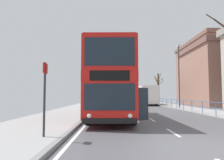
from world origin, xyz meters
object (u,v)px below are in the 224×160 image
background_building_01 (210,72)px  background_bus_far_lane (144,95)px  bus_stop_sign_near (44,90)px  bare_tree_far_01 (157,88)px  double_decker_bus_main (110,84)px  street_lamp_far_side (178,71)px

background_building_01 → background_bus_far_lane: bearing=-152.6°
bus_stop_sign_near → background_building_01: bearing=58.4°
bare_tree_far_01 → background_building_01: background_building_01 is taller
bus_stop_sign_near → bare_tree_far_01: size_ratio=0.48×
background_bus_far_lane → bus_stop_sign_near: bearing=-105.1°
double_decker_bus_main → background_building_01: background_building_01 is taller
double_decker_bus_main → background_building_01: 35.73m
street_lamp_far_side → background_bus_far_lane: bearing=102.3°
background_bus_far_lane → street_lamp_far_side: street_lamp_far_side is taller
double_decker_bus_main → bare_tree_far_01: (8.09, 22.86, 0.60)m
double_decker_bus_main → background_bus_far_lane: double_decker_bus_main is taller
bare_tree_far_01 → background_building_01: (12.12, 6.33, 3.40)m
background_building_01 → bare_tree_far_01: bearing=-152.4°
bus_stop_sign_near → background_building_01: size_ratio=0.14×
bus_stop_sign_near → street_lamp_far_side: street_lamp_far_side is taller
bus_stop_sign_near → double_decker_bus_main: bearing=72.6°
bare_tree_far_01 → double_decker_bus_main: bearing=-109.5°
double_decker_bus_main → background_building_01: bearing=55.3°
background_building_01 → street_lamp_far_side: bearing=-123.3°
double_decker_bus_main → bare_tree_far_01: bearing=70.5°
bus_stop_sign_near → bare_tree_far_01: 31.96m
bare_tree_far_01 → background_building_01: 14.09m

